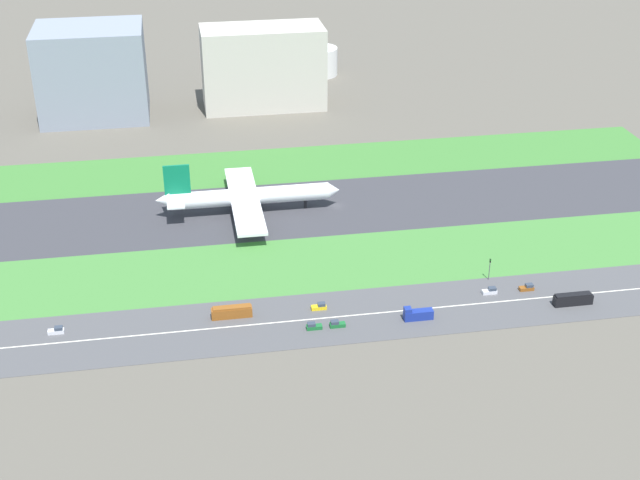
# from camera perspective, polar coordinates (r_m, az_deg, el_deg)

# --- Properties ---
(ground_plane) EXTENTS (800.00, 800.00, 0.00)m
(ground_plane) POSITION_cam_1_polar(r_m,az_deg,el_deg) (318.14, 1.09, 2.22)
(ground_plane) COLOR #5B564C
(runway) EXTENTS (280.00, 46.00, 0.10)m
(runway) POSITION_cam_1_polar(r_m,az_deg,el_deg) (318.11, 1.09, 2.22)
(runway) COLOR #38383D
(runway) RESTS_ON ground_plane
(grass_median_north) EXTENTS (280.00, 36.00, 0.10)m
(grass_median_north) POSITION_cam_1_polar(r_m,az_deg,el_deg) (355.00, -0.15, 5.02)
(grass_median_north) COLOR #3D7A33
(grass_median_north) RESTS_ON ground_plane
(grass_median_south) EXTENTS (280.00, 36.00, 0.10)m
(grass_median_south) POSITION_cam_1_polar(r_m,az_deg,el_deg) (282.37, 2.64, -1.29)
(grass_median_south) COLOR #427F38
(grass_median_south) RESTS_ON ground_plane
(highway) EXTENTS (280.00, 28.00, 0.10)m
(highway) POSITION_cam_1_polar(r_m,az_deg,el_deg) (255.57, 4.15, -4.70)
(highway) COLOR #4C4C4F
(highway) RESTS_ON ground_plane
(highway_centerline) EXTENTS (266.00, 0.50, 0.01)m
(highway_centerline) POSITION_cam_1_polar(r_m,az_deg,el_deg) (255.54, 4.15, -4.69)
(highway_centerline) COLOR silver
(highway_centerline) RESTS_ON highway
(airliner) EXTENTS (65.00, 56.00, 19.70)m
(airliner) POSITION_cam_1_polar(r_m,az_deg,el_deg) (311.51, -4.84, 2.81)
(airliner) COLOR white
(airliner) RESTS_ON runway
(bus_1) EXTENTS (11.60, 2.50, 3.50)m
(bus_1) POSITION_cam_1_polar(r_m,az_deg,el_deg) (253.15, -5.72, -4.65)
(bus_1) COLOR brown
(bus_1) RESTS_ON highway
(car_3) EXTENTS (4.40, 1.80, 2.00)m
(car_3) POSITION_cam_1_polar(r_m,az_deg,el_deg) (248.21, 1.09, -5.46)
(car_3) COLOR #19662D
(car_3) RESTS_ON highway
(car_0) EXTENTS (4.40, 1.80, 2.00)m
(car_0) POSITION_cam_1_polar(r_m,az_deg,el_deg) (268.39, 10.94, -3.25)
(car_0) COLOR silver
(car_0) RESTS_ON highway
(truck_0) EXTENTS (8.40, 2.50, 4.00)m
(truck_0) POSITION_cam_1_polar(r_m,az_deg,el_deg) (252.62, 6.32, -4.79)
(truck_0) COLOR navy
(truck_0) RESTS_ON highway
(car_1) EXTENTS (4.40, 1.80, 2.00)m
(car_1) POSITION_cam_1_polar(r_m,az_deg,el_deg) (256.03, -0.03, -4.32)
(car_1) COLOR yellow
(car_1) RESTS_ON highway
(car_2) EXTENTS (4.40, 1.80, 2.00)m
(car_2) POSITION_cam_1_polar(r_m,az_deg,el_deg) (247.23, -0.43, -5.60)
(car_2) COLOR #19662D
(car_2) RESTS_ON highway
(car_6) EXTENTS (4.40, 1.80, 2.00)m
(car_6) POSITION_cam_1_polar(r_m,az_deg,el_deg) (256.08, -16.65, -5.63)
(car_6) COLOR silver
(car_6) RESTS_ON highway
(car_4) EXTENTS (4.40, 1.80, 2.00)m
(car_4) POSITION_cam_1_polar(r_m,az_deg,el_deg) (272.45, 13.24, -3.01)
(car_4) COLOR brown
(car_4) RESTS_ON highway
(bus_0) EXTENTS (11.60, 2.50, 3.50)m
(bus_0) POSITION_cam_1_polar(r_m,az_deg,el_deg) (268.16, 16.03, -3.70)
(bus_0) COLOR black
(bus_0) RESTS_ON highway
(traffic_light) EXTENTS (0.36, 0.50, 7.20)m
(traffic_light) POSITION_cam_1_polar(r_m,az_deg,el_deg) (273.94, 10.90, -1.76)
(traffic_light) COLOR #4C4C51
(traffic_light) RESTS_ON highway
(terminal_building) EXTENTS (47.20, 37.98, 40.62)m
(terminal_building) POSITION_cam_1_polar(r_m,az_deg,el_deg) (414.34, -14.50, 10.46)
(terminal_building) COLOR gray
(terminal_building) RESTS_ON ground_plane
(hangar_building) EXTENTS (55.88, 25.85, 37.32)m
(hangar_building) POSITION_cam_1_polar(r_m,az_deg,el_deg) (415.40, -3.70, 11.07)
(hangar_building) COLOR beige
(hangar_building) RESTS_ON ground_plane
(fuel_tank_west) EXTENTS (17.91, 17.91, 17.26)m
(fuel_tank_west) POSITION_cam_1_polar(r_m,az_deg,el_deg) (461.49, -3.92, 11.46)
(fuel_tank_west) COLOR silver
(fuel_tank_west) RESTS_ON ground_plane
(fuel_tank_centre) EXTENTS (20.39, 20.39, 14.21)m
(fuel_tank_centre) POSITION_cam_1_polar(r_m,az_deg,el_deg) (465.79, -0.15, 11.48)
(fuel_tank_centre) COLOR silver
(fuel_tank_centre) RESTS_ON ground_plane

